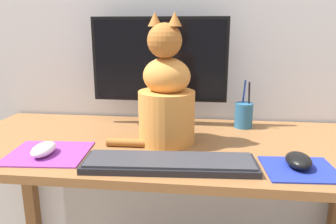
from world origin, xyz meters
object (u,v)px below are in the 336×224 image
computer_mouse_right (299,160)px  pen_cup (244,115)px  keyboard (170,163)px  cat (166,97)px  monitor (159,66)px  computer_mouse_left (44,149)px

computer_mouse_right → pen_cup: pen_cup is taller
keyboard → pen_cup: 0.46m
keyboard → cat: bearing=96.0°
computer_mouse_right → monitor: bearing=139.7°
keyboard → pen_cup: (0.24, 0.40, 0.04)m
computer_mouse_left → cat: cat is taller
computer_mouse_right → cat: 0.43m
computer_mouse_right → keyboard: bearing=-174.3°
cat → computer_mouse_right: bearing=-4.1°
monitor → keyboard: 0.46m
keyboard → cat: 0.24m
keyboard → computer_mouse_left: computer_mouse_left is taller
computer_mouse_left → cat: (0.34, 0.16, 0.13)m
computer_mouse_right → cat: size_ratio=0.24×
monitor → computer_mouse_right: (0.43, -0.36, -0.20)m
computer_mouse_left → pen_cup: size_ratio=0.59×
keyboard → computer_mouse_left: 0.38m
computer_mouse_left → computer_mouse_right: size_ratio=1.06×
monitor → computer_mouse_left: (-0.29, -0.36, -0.20)m
cat → pen_cup: size_ratio=2.33×
monitor → cat: 0.22m
monitor → cat: cat is taller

